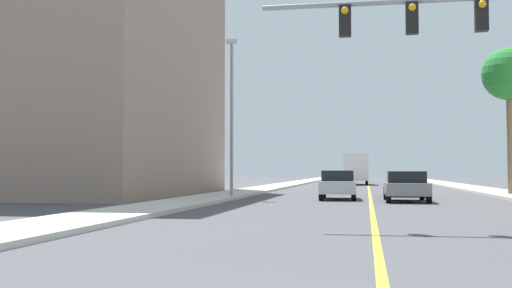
# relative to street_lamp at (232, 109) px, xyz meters

# --- Properties ---
(ground) EXTENTS (192.00, 192.00, 0.00)m
(ground) POSITION_rel_street_lamp_xyz_m (7.05, 15.55, -4.64)
(ground) COLOR #47474C
(sidewalk_left) EXTENTS (2.65, 168.00, 0.15)m
(sidewalk_left) POSITION_rel_street_lamp_xyz_m (-0.82, 15.55, -4.56)
(sidewalk_left) COLOR beige
(sidewalk_left) RESTS_ON ground
(sidewalk_right) EXTENTS (2.65, 168.00, 0.15)m
(sidewalk_right) POSITION_rel_street_lamp_xyz_m (14.92, 15.55, -4.56)
(sidewalk_right) COLOR beige
(sidewalk_right) RESTS_ON ground
(lane_marking_center) EXTENTS (0.16, 144.00, 0.01)m
(lane_marking_center) POSITION_rel_street_lamp_xyz_m (7.05, 15.55, -4.63)
(lane_marking_center) COLOR yellow
(lane_marking_center) RESTS_ON ground
(building_left_near) EXTENTS (12.06, 19.17, 17.34)m
(building_left_near) POSITION_rel_street_lamp_xyz_m (-9.45, 3.49, 4.03)
(building_left_near) COLOR gray
(building_left_near) RESTS_ON ground
(street_lamp) EXTENTS (0.56, 0.28, 8.12)m
(street_lamp) POSITION_rel_street_lamp_xyz_m (0.00, 0.00, 0.00)
(street_lamp) COLOR gray
(street_lamp) RESTS_ON sidewalk_left
(palm_far) EXTENTS (2.96, 2.96, 8.19)m
(palm_far) POSITION_rel_street_lamp_xyz_m (14.77, 5.17, 2.13)
(palm_far) COLOR brown
(palm_far) RESTS_ON sidewalk_right
(car_gray) EXTENTS (1.96, 4.29, 1.40)m
(car_gray) POSITION_rel_street_lamp_xyz_m (8.66, -1.78, -3.92)
(car_gray) COLOR slate
(car_gray) RESTS_ON ground
(car_blue) EXTENTS (1.91, 4.55, 1.35)m
(car_blue) POSITION_rel_street_lamp_xyz_m (8.94, 4.96, -3.91)
(car_blue) COLOR #1E389E
(car_blue) RESTS_ON ground
(car_silver) EXTENTS (1.86, 4.23, 1.44)m
(car_silver) POSITION_rel_street_lamp_xyz_m (5.46, -0.15, -3.88)
(car_silver) COLOR #BCBCC1
(car_silver) RESTS_ON ground
(delivery_truck) EXTENTS (2.44, 7.81, 3.07)m
(delivery_truck) POSITION_rel_street_lamp_xyz_m (5.85, 32.52, -3.00)
(delivery_truck) COLOR red
(delivery_truck) RESTS_ON ground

